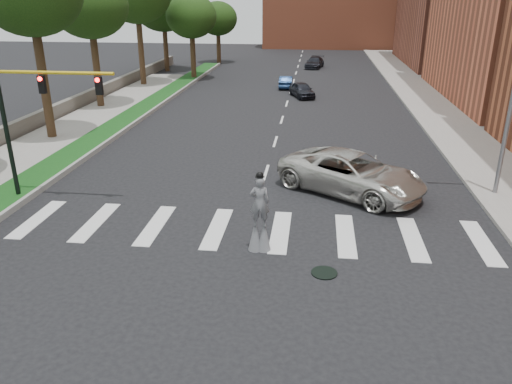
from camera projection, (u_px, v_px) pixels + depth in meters
name	position (u px, v px, depth m)	size (l,w,h in m)	color
ground_plane	(245.00, 241.00, 19.13)	(160.00, 160.00, 0.00)	black
grass_median	(135.00, 114.00, 38.80)	(2.00, 60.00, 0.25)	#113E14
median_curb	(148.00, 114.00, 38.68)	(0.20, 60.00, 0.28)	gray
sidewalk_left	(29.00, 150.00, 29.92)	(4.00, 60.00, 0.18)	gray
sidewalk_right	(439.00, 109.00, 40.78)	(5.00, 90.00, 0.18)	gray
stone_wall	(78.00, 102.00, 41.10)	(0.50, 56.00, 1.10)	#5B564E
manhole	(324.00, 273.00, 16.95)	(0.90, 0.90, 0.04)	black
streetlight	(512.00, 91.00, 21.65)	(2.05, 0.20, 9.00)	slate
traffic_signal	(29.00, 111.00, 21.44)	(5.30, 0.23, 6.20)	black
stilt_performer	(260.00, 219.00, 18.05)	(0.84, 0.53, 3.07)	#362415
suv_crossing	(352.00, 173.00, 23.49)	(3.22, 6.99, 1.94)	beige
car_near	(302.00, 90.00, 45.54)	(1.57, 3.90, 1.33)	black
car_mid	(286.00, 82.00, 50.07)	(1.26, 3.62, 1.19)	navy
car_far	(315.00, 63.00, 63.54)	(1.88, 4.63, 1.34)	black
tree_3	(89.00, 6.00, 38.65)	(6.02, 6.02, 10.59)	#362415
tree_5	(163.00, 5.00, 58.50)	(7.27, 7.27, 10.76)	#362415
tree_6	(191.00, 17.00, 52.95)	(5.38, 5.38, 8.90)	#362415
tree_7	(218.00, 19.00, 66.32)	(5.17, 5.17, 7.96)	#362415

